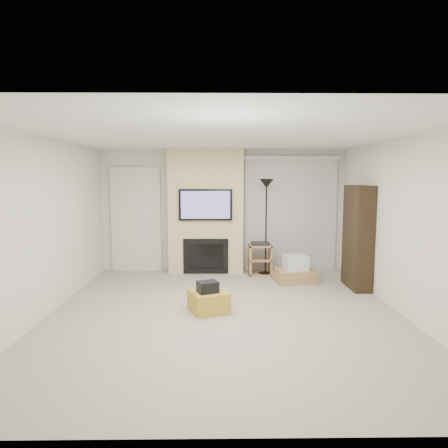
{
  "coord_description": "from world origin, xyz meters",
  "views": [
    {
      "loc": [
        -0.09,
        -5.52,
        1.94
      ],
      "look_at": [
        0.0,
        1.2,
        1.15
      ],
      "focal_mm": 32.0,
      "sensor_mm": 36.0,
      "label": 1
    }
  ],
  "objects_px": {
    "floor_lamp": "(266,200)",
    "box_stack": "(295,272)",
    "bookshelf": "(358,237)",
    "ottoman": "(209,301)",
    "av_stand": "(260,257)"
  },
  "relations": [
    {
      "from": "box_stack",
      "to": "bookshelf",
      "type": "bearing_deg",
      "value": -22.08
    },
    {
      "from": "box_stack",
      "to": "floor_lamp",
      "type": "bearing_deg",
      "value": 131.7
    },
    {
      "from": "ottoman",
      "to": "bookshelf",
      "type": "height_order",
      "value": "bookshelf"
    },
    {
      "from": "floor_lamp",
      "to": "bookshelf",
      "type": "xyz_separation_m",
      "value": [
        1.49,
        -0.96,
        -0.6
      ]
    },
    {
      "from": "floor_lamp",
      "to": "box_stack",
      "type": "xyz_separation_m",
      "value": [
        0.49,
        -0.55,
        -1.31
      ]
    },
    {
      "from": "ottoman",
      "to": "floor_lamp",
      "type": "xyz_separation_m",
      "value": [
        1.08,
        2.2,
        1.35
      ]
    },
    {
      "from": "ottoman",
      "to": "av_stand",
      "type": "relative_size",
      "value": 0.76
    },
    {
      "from": "box_stack",
      "to": "bookshelf",
      "type": "xyz_separation_m",
      "value": [
        1.0,
        -0.41,
        0.71
      ]
    },
    {
      "from": "floor_lamp",
      "to": "box_stack",
      "type": "relative_size",
      "value": 2.31
    },
    {
      "from": "ottoman",
      "to": "bookshelf",
      "type": "distance_m",
      "value": 2.96
    },
    {
      "from": "floor_lamp",
      "to": "bookshelf",
      "type": "bearing_deg",
      "value": -32.69
    },
    {
      "from": "ottoman",
      "to": "box_stack",
      "type": "distance_m",
      "value": 2.28
    },
    {
      "from": "floor_lamp",
      "to": "av_stand",
      "type": "distance_m",
      "value": 1.16
    },
    {
      "from": "ottoman",
      "to": "av_stand",
      "type": "distance_m",
      "value": 2.43
    },
    {
      "from": "box_stack",
      "to": "bookshelf",
      "type": "height_order",
      "value": "bookshelf"
    }
  ]
}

